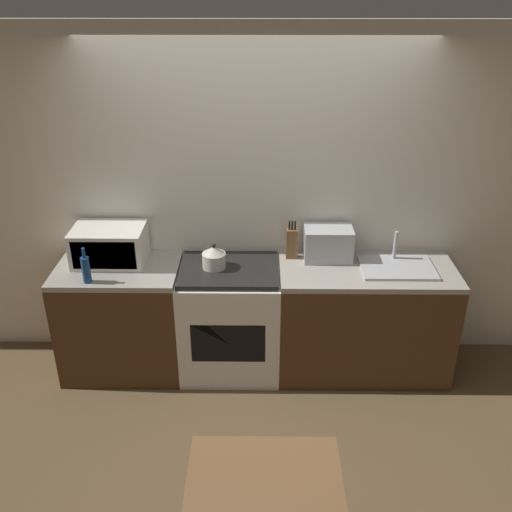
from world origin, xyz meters
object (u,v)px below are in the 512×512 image
object	(u,v)px
kettle	(214,257)
microwave	(109,245)
stove_range	(230,319)
toaster_oven	(328,244)
bottle	(86,269)

from	to	relation	value
kettle	microwave	size ratio (longest dim) A/B	0.37
stove_range	toaster_oven	bearing A→B (deg)	12.41
bottle	microwave	bearing A→B (deg)	74.27
bottle	toaster_oven	world-z (taller)	bottle
kettle	toaster_oven	size ratio (longest dim) A/B	0.54
stove_range	kettle	xyz separation A→B (m)	(-0.11, 0.01, 0.54)
stove_range	microwave	xyz separation A→B (m)	(-0.90, 0.10, 0.59)
stove_range	bottle	world-z (taller)	bottle
kettle	microwave	distance (m)	0.80
microwave	stove_range	bearing A→B (deg)	-6.41
toaster_oven	stove_range	bearing A→B (deg)	-167.59
stove_range	toaster_oven	distance (m)	0.96
microwave	toaster_oven	world-z (taller)	microwave
bottle	stove_range	bearing A→B (deg)	12.69
stove_range	toaster_oven	size ratio (longest dim) A/B	2.47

